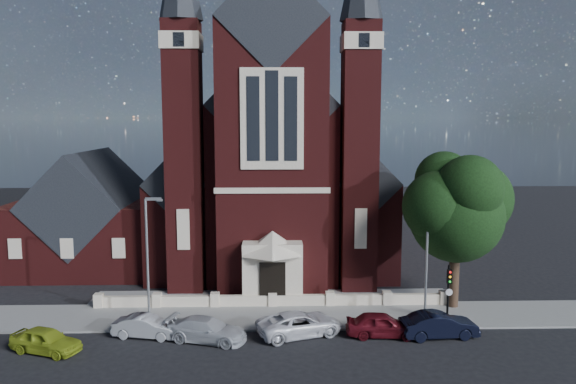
# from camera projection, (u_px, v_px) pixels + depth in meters

# --- Properties ---
(ground) EXTENTS (120.00, 120.00, 0.00)m
(ground) POSITION_uv_depth(u_px,v_px,m) (273.00, 273.00, 47.49)
(ground) COLOR black
(ground) RESTS_ON ground
(pavement_strip) EXTENTS (60.00, 5.00, 0.12)m
(pavement_strip) POSITION_uv_depth(u_px,v_px,m) (273.00, 317.00, 37.08)
(pavement_strip) COLOR gray
(pavement_strip) RESTS_ON ground
(forecourt_paving) EXTENTS (26.00, 3.00, 0.14)m
(forecourt_paving) POSITION_uv_depth(u_px,v_px,m) (273.00, 298.00, 41.05)
(forecourt_paving) COLOR gray
(forecourt_paving) RESTS_ON ground
(forecourt_wall) EXTENTS (24.00, 0.40, 0.90)m
(forecourt_wall) POSITION_uv_depth(u_px,v_px,m) (273.00, 307.00, 39.06)
(forecourt_wall) COLOR beige
(forecourt_wall) RESTS_ON ground
(church) EXTENTS (20.01, 34.90, 29.20)m
(church) POSITION_uv_depth(u_px,v_px,m) (272.00, 169.00, 54.29)
(church) COLOR #4A1313
(church) RESTS_ON ground
(parish_hall) EXTENTS (12.00, 12.20, 10.24)m
(parish_hall) POSITION_uv_depth(u_px,v_px,m) (91.00, 221.00, 49.51)
(parish_hall) COLOR #4A1313
(parish_hall) RESTS_ON ground
(street_tree) EXTENTS (6.40, 6.60, 10.70)m
(street_tree) POSITION_uv_depth(u_px,v_px,m) (459.00, 209.00, 37.70)
(street_tree) COLOR black
(street_tree) RESTS_ON ground
(street_lamp_left) EXTENTS (1.16, 0.22, 8.09)m
(street_lamp_left) POSITION_uv_depth(u_px,v_px,m) (149.00, 252.00, 35.77)
(street_lamp_left) COLOR gray
(street_lamp_left) RESTS_ON ground
(street_lamp_right) EXTENTS (1.16, 0.22, 8.09)m
(street_lamp_right) POSITION_uv_depth(u_px,v_px,m) (428.00, 250.00, 36.25)
(street_lamp_right) COLOR gray
(street_lamp_right) RESTS_ON ground
(traffic_signal) EXTENTS (0.28, 0.42, 4.00)m
(traffic_signal) POSITION_uv_depth(u_px,v_px,m) (449.00, 287.00, 34.98)
(traffic_signal) COLOR black
(traffic_signal) RESTS_ON ground
(car_lime_van) EXTENTS (4.44, 2.97, 1.41)m
(car_lime_van) POSITION_uv_depth(u_px,v_px,m) (46.00, 340.00, 31.41)
(car_lime_van) COLOR #97AC22
(car_lime_van) RESTS_ON ground
(car_silver_a) EXTENTS (4.18, 2.07, 1.32)m
(car_silver_a) POSITION_uv_depth(u_px,v_px,m) (146.00, 326.00, 33.61)
(car_silver_a) COLOR #9A9DA2
(car_silver_a) RESTS_ON ground
(car_silver_b) EXTENTS (5.15, 3.22, 1.39)m
(car_silver_b) POSITION_uv_depth(u_px,v_px,m) (207.00, 330.00, 32.99)
(car_silver_b) COLOR silver
(car_silver_b) RESTS_ON ground
(car_white_suv) EXTENTS (5.72, 3.99, 1.45)m
(car_white_suv) POSITION_uv_depth(u_px,v_px,m) (300.00, 324.00, 33.88)
(car_white_suv) COLOR white
(car_white_suv) RESTS_ON ground
(car_dark_red) EXTENTS (4.40, 2.02, 1.46)m
(car_dark_red) POSITION_uv_depth(u_px,v_px,m) (382.00, 325.00, 33.72)
(car_dark_red) COLOR #5C0F18
(car_dark_red) RESTS_ON ground
(car_navy) EXTENTS (4.75, 2.05, 1.52)m
(car_navy) POSITION_uv_depth(u_px,v_px,m) (439.00, 325.00, 33.56)
(car_navy) COLOR black
(car_navy) RESTS_ON ground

